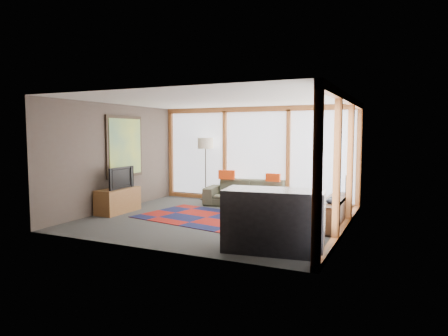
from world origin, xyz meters
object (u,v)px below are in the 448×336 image
at_px(tv_console, 118,200).
at_px(coffee_table, 253,203).
at_px(sofa, 249,193).
at_px(bar_counter, 274,220).
at_px(bookshelf, 334,212).
at_px(floor_lamp, 206,169).
at_px(television, 119,178).

bearing_deg(tv_console, coffee_table, 26.62).
bearing_deg(sofa, bar_counter, -70.64).
distance_m(coffee_table, bookshelf, 2.09).
bearing_deg(bookshelf, floor_lamp, 156.54).
distance_m(floor_lamp, bar_counter, 5.16).
height_order(floor_lamp, tv_console, floor_lamp).
bearing_deg(floor_lamp, bar_counter, -50.35).
height_order(sofa, coffee_table, sofa).
bearing_deg(bookshelf, bar_counter, -103.75).
bearing_deg(coffee_table, bar_counter, -63.59).
height_order(floor_lamp, bookshelf, floor_lamp).
height_order(sofa, bar_counter, bar_counter).
relative_size(sofa, bar_counter, 1.45).
distance_m(floor_lamp, coffee_table, 2.24).
height_order(bookshelf, bar_counter, bar_counter).
relative_size(coffee_table, bookshelf, 0.59).
bearing_deg(tv_console, television, 7.86).
distance_m(floor_lamp, television, 2.71).
bearing_deg(television, bookshelf, -82.44).
bearing_deg(bookshelf, television, -170.13).
height_order(floor_lamp, bar_counter, floor_lamp).
xyz_separation_m(floor_lamp, bar_counter, (3.28, -3.96, -0.38)).
relative_size(floor_lamp, tv_console, 1.53).
relative_size(coffee_table, tv_console, 1.08).
xyz_separation_m(tv_console, bar_counter, (4.33, -1.44, 0.21)).
distance_m(coffee_table, tv_console, 3.24).
distance_m(bookshelf, bar_counter, 2.37).
relative_size(bookshelf, bar_counter, 1.35).
xyz_separation_m(sofa, coffee_table, (0.39, -0.71, -0.13)).
bearing_deg(coffee_table, tv_console, -153.38).
relative_size(sofa, television, 2.55).
height_order(tv_console, bar_counter, bar_counter).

